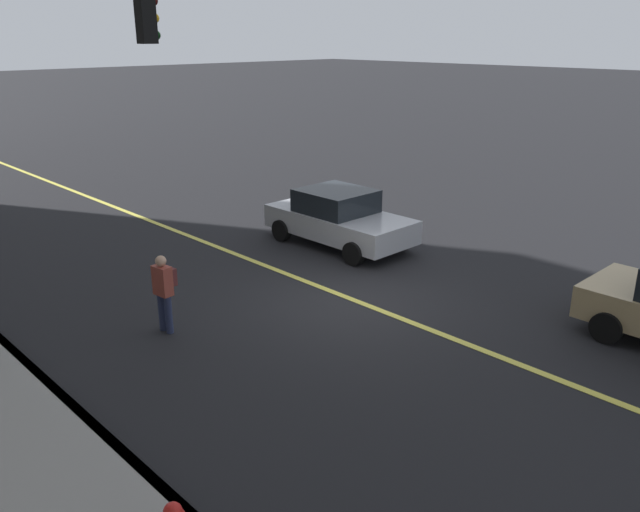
% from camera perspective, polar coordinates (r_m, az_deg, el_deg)
% --- Properties ---
extents(ground, '(200.00, 200.00, 0.00)m').
position_cam_1_polar(ground, '(13.85, 2.83, -3.91)').
color(ground, black).
extents(curb_edge, '(80.00, 0.16, 0.15)m').
position_cam_1_polar(curb_edge, '(10.66, -21.43, -12.51)').
color(curb_edge, slate).
rests_on(curb_edge, ground).
extents(lane_stripe_center, '(80.00, 0.16, 0.01)m').
position_cam_1_polar(lane_stripe_center, '(13.85, 2.83, -3.88)').
color(lane_stripe_center, '#D8CC4C').
rests_on(lane_stripe_center, ground).
extents(car_silver, '(4.16, 2.02, 1.52)m').
position_cam_1_polar(car_silver, '(17.20, 1.69, 3.45)').
color(car_silver, '#A8AAB2').
rests_on(car_silver, ground).
extents(pedestrian_with_backpack, '(0.39, 0.40, 1.55)m').
position_cam_1_polar(pedestrian_with_backpack, '(12.42, -13.81, -2.82)').
color(pedestrian_with_backpack, '#262D4C').
rests_on(pedestrian_with_backpack, ground).
extents(traffic_light_mast, '(0.28, 3.95, 6.48)m').
position_cam_1_polar(traffic_light_mast, '(11.99, -24.22, 12.62)').
color(traffic_light_mast, '#1E3823').
rests_on(traffic_light_mast, ground).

